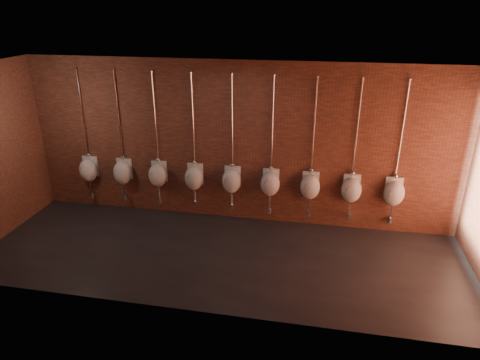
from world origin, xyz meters
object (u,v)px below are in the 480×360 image
(urinal_1, at_px, (123,172))
(urinal_8, at_px, (394,192))
(urinal_4, at_px, (232,180))
(urinal_5, at_px, (270,183))
(urinal_0, at_px, (88,169))
(urinal_7, at_px, (351,189))
(urinal_2, at_px, (158,174))
(urinal_3, at_px, (194,177))
(urinal_6, at_px, (310,186))

(urinal_1, relative_size, urinal_8, 1.00)
(urinal_4, distance_m, urinal_5, 0.77)
(urinal_0, relative_size, urinal_7, 1.00)
(urinal_0, height_order, urinal_2, same)
(urinal_2, distance_m, urinal_3, 0.77)
(urinal_2, height_order, urinal_5, same)
(urinal_1, height_order, urinal_2, same)
(urinal_0, relative_size, urinal_6, 1.00)
(urinal_0, xyz_separation_m, urinal_8, (6.19, 0.00, 0.00))
(urinal_0, bearing_deg, urinal_4, 0.00)
(urinal_7, bearing_deg, urinal_0, 180.00)
(urinal_5, relative_size, urinal_7, 1.00)
(urinal_0, height_order, urinal_5, same)
(urinal_4, bearing_deg, urinal_1, 180.00)
(urinal_2, height_order, urinal_6, same)
(urinal_6, distance_m, urinal_8, 1.55)
(urinal_1, xyz_separation_m, urinal_3, (1.55, 0.00, 0.00))
(urinal_3, xyz_separation_m, urinal_4, (0.77, 0.00, 0.00))
(urinal_2, bearing_deg, urinal_1, 180.00)
(urinal_1, distance_m, urinal_5, 3.10)
(urinal_5, height_order, urinal_7, same)
(urinal_0, xyz_separation_m, urinal_3, (2.32, 0.00, 0.00))
(urinal_0, bearing_deg, urinal_7, 0.00)
(urinal_0, distance_m, urinal_7, 5.42)
(urinal_5, bearing_deg, urinal_1, 180.00)
(urinal_0, bearing_deg, urinal_6, 0.00)
(urinal_4, bearing_deg, urinal_2, 180.00)
(urinal_3, distance_m, urinal_6, 2.32)
(urinal_1, xyz_separation_m, urinal_6, (3.87, 0.00, 0.00))
(urinal_1, relative_size, urinal_2, 1.00)
(urinal_0, xyz_separation_m, urinal_2, (1.55, 0.00, 0.00))
(urinal_2, xyz_separation_m, urinal_8, (4.65, 0.00, 0.00))
(urinal_5, bearing_deg, urinal_4, 180.00)
(urinal_4, bearing_deg, urinal_0, 180.00)
(urinal_1, bearing_deg, urinal_0, 180.00)
(urinal_1, distance_m, urinal_3, 1.55)
(urinal_1, height_order, urinal_7, same)
(urinal_8, bearing_deg, urinal_1, 180.00)
(urinal_2, distance_m, urinal_5, 2.32)
(urinal_5, bearing_deg, urinal_0, 180.00)
(urinal_4, distance_m, urinal_6, 1.55)
(urinal_0, xyz_separation_m, urinal_5, (3.87, 0.00, 0.00))
(urinal_0, height_order, urinal_6, same)
(urinal_1, bearing_deg, urinal_2, 0.00)
(urinal_4, distance_m, urinal_7, 2.32)
(urinal_3, bearing_deg, urinal_8, 0.00)
(urinal_1, distance_m, urinal_6, 3.87)
(urinal_1, relative_size, urinal_7, 1.00)
(urinal_0, distance_m, urinal_1, 0.77)
(urinal_1, bearing_deg, urinal_6, 0.00)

